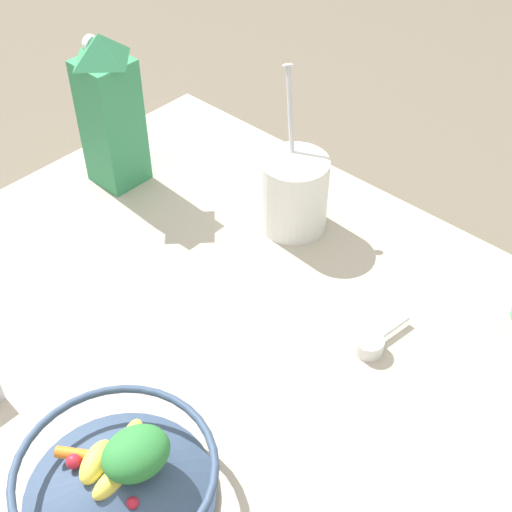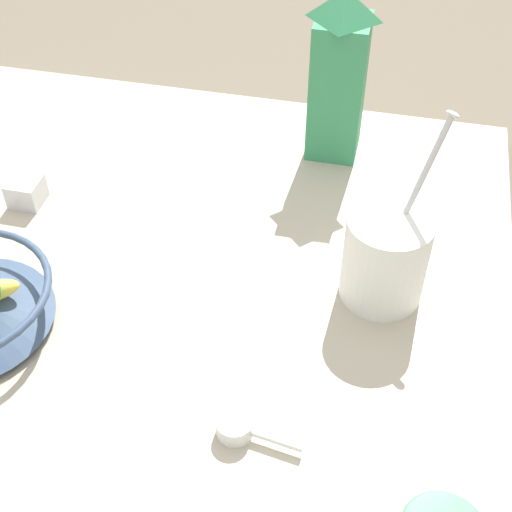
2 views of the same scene
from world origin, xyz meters
name	(u,v)px [view 1 (image 1 of 2)]	position (x,y,z in m)	size (l,w,h in m)	color
ground_plane	(174,395)	(0.00, 0.00, 0.00)	(6.00, 6.00, 0.00)	#665B4C
countertop	(173,388)	(0.00, 0.00, 0.02)	(1.07, 1.07, 0.03)	#B2A893
fruit_bowl	(118,478)	(0.15, 0.08, 0.07)	(0.23, 0.23, 0.09)	#384C6B
milk_carton	(110,111)	(-0.25, -0.40, 0.17)	(0.08, 0.08, 0.28)	#338C59
yogurt_tub	(294,190)	(-0.36, -0.09, 0.11)	(0.12, 0.13, 0.25)	white
measuring_scoop	(371,343)	(-0.22, 0.16, 0.05)	(0.10, 0.04, 0.02)	white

